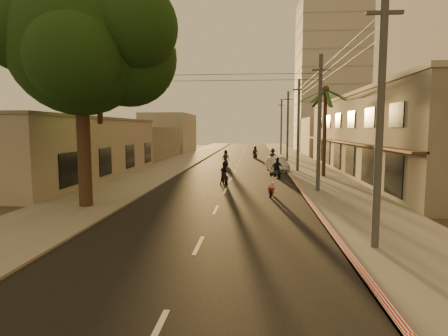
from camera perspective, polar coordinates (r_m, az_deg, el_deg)
The scene contains 21 objects.
ground at distance 17.70m, azimuth -1.94°, elevation -7.81°, with size 160.00×160.00×0.00m, color #383023.
road at distance 37.36m, azimuth 1.63°, elevation -0.49°, with size 10.00×140.00×0.02m, color black.
sidewalk_right at distance 37.70m, azimuth 13.09°, elevation -0.51°, with size 5.00×140.00×0.12m, color slate.
sidewalk_left at distance 38.49m, azimuth -9.59°, elevation -0.31°, with size 5.00×140.00×0.12m, color slate.
curb_stripe at distance 32.48m, azimuth 10.16°, elevation -1.40°, with size 0.20×60.00×0.20m, color #B51713.
shophouse_row at distance 37.05m, azimuth 23.63°, elevation 4.60°, with size 8.80×34.20×7.30m.
left_building at distance 34.98m, azimuth -22.50°, elevation 2.87°, with size 8.20×24.20×5.20m.
distant_tower at distance 75.04m, azimuth 15.88°, elevation 13.24°, with size 12.10×12.10×28.00m.
broadleaf_tree at distance 21.49m, azimuth -19.94°, elevation 17.06°, with size 9.60×8.70×12.10m.
palm_tree at distance 33.73m, azimuth 15.22°, elevation 10.76°, with size 5.00×5.00×8.20m.
utility_poles at distance 37.38m, azimuth 11.32°, elevation 9.42°, with size 1.20×48.26×9.00m.
filler_right at distance 63.23m, azimuth 15.73°, elevation 4.65°, with size 8.00×14.00×6.00m, color #9F9A90.
filler_left_near at distance 53.56m, azimuth -12.68°, elevation 3.67°, with size 8.00×14.00×4.40m, color #9F9A90.
filler_left_far at distance 70.90m, azimuth -8.34°, elevation 5.33°, with size 8.00×14.00×7.00m, color #9F9A90.
scooter_red at distance 23.44m, azimuth 7.23°, elevation -2.72°, with size 0.67×1.60×1.56m.
scooter_mid_a at distance 28.53m, azimuth 0.12°, elevation -0.86°, with size 1.16×1.80×1.81m.
scooter_mid_b at distance 32.43m, azimuth 8.10°, elevation -0.09°, with size 1.19×1.83×1.82m.
scooter_far_a at distance 42.49m, azimuth 0.25°, elevation 1.42°, with size 1.11×1.87×1.86m.
scooter_far_b at distance 46.34m, azimuth 7.44°, elevation 1.76°, with size 1.31×1.89×1.87m.
parked_car at distance 37.16m, azimuth 8.13°, elevation 0.52°, with size 2.19×4.58×1.45m, color #A8AAB0.
scooter_far_c at distance 53.78m, azimuth 4.77°, elevation 2.33°, with size 1.09×1.82×1.82m.
Camera 1 is at (2.01, -17.07, 4.21)m, focal length 30.00 mm.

